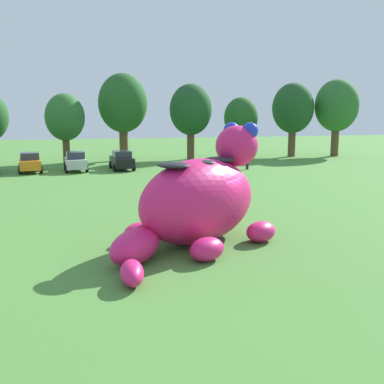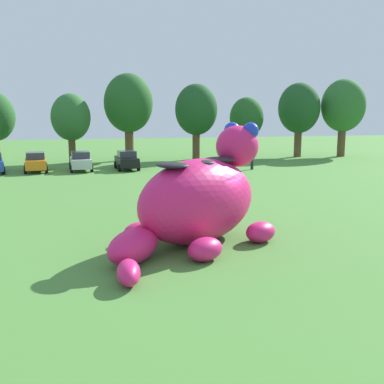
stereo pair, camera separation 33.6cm
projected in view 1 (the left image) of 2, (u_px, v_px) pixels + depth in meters
The scene contains 12 objects.
ground_plane at pixel (208, 239), 17.94m from camera, with size 160.00×160.00×0.00m, color #4C8438.
giant_inflatable_creature at pixel (199, 200), 17.30m from camera, with size 7.40×7.72×4.60m.
car_orange at pixel (30, 162), 39.00m from camera, with size 2.17×4.21×1.72m.
car_silver at pixel (76, 161), 39.79m from camera, with size 2.03×4.15×1.72m.
car_black at pixel (122, 160), 40.78m from camera, with size 2.04×4.15×1.72m.
tree_centre_left at pixel (65, 118), 45.85m from camera, with size 3.99×3.99×7.08m.
tree_centre at pixel (123, 104), 48.50m from camera, with size 5.26×5.26×9.34m.
tree_centre_right at pixel (191, 110), 49.78m from camera, with size 4.68×4.68×8.31m.
tree_mid_right at pixel (241, 118), 52.27m from camera, with size 3.91×3.91×6.94m.
tree_right at pixel (293, 109), 52.96m from camera, with size 4.86×4.86×8.63m.
tree_far_right at pixel (337, 106), 53.56m from camera, with size 5.13×5.13×9.10m.
spectator_near_inflatable at pixel (247, 160), 40.99m from camera, with size 0.38×0.26×1.71m.
Camera 1 is at (-5.41, -16.52, 4.88)m, focal length 42.15 mm.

